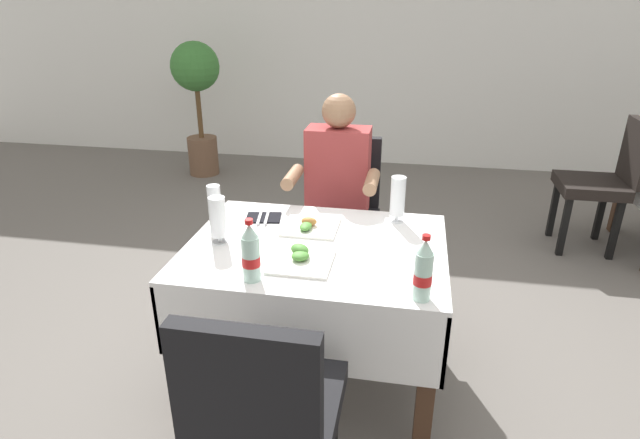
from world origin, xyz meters
name	(u,v)px	position (x,y,z in m)	size (l,w,h in m)	color
ground_plane	(336,365)	(0.00, 0.00, 0.00)	(11.00, 11.00, 0.00)	#66605B
back_wall	(391,37)	(0.00, 3.65, 1.36)	(11.00, 0.12, 2.71)	white
main_dining_table	(316,277)	(-0.09, -0.09, 0.56)	(1.15, 0.89, 0.73)	white
chair_far_diner_seat	(342,210)	(-0.09, 0.75, 0.55)	(0.44, 0.50, 0.97)	black
chair_near_camera_side	(265,410)	(-0.09, -0.93, 0.55)	(0.44, 0.50, 0.97)	black
seated_diner_far	(336,192)	(-0.11, 0.64, 0.71)	(0.50, 0.46, 1.26)	#282D42
plate_near_camera	(301,258)	(-0.12, -0.26, 0.74)	(0.25, 0.25, 0.06)	white
plate_far_diner	(310,226)	(-0.15, 0.08, 0.74)	(0.26, 0.26, 0.05)	white
beer_glass_left	(215,208)	(-0.58, -0.03, 0.84)	(0.07, 0.07, 0.23)	white
beer_glass_middle	(218,220)	(-0.52, -0.15, 0.84)	(0.07, 0.07, 0.22)	white
beer_glass_right	(398,199)	(0.25, 0.24, 0.84)	(0.07, 0.07, 0.23)	white
cola_bottle_primary	(423,272)	(0.38, -0.46, 0.84)	(0.07, 0.07, 0.26)	silver
cola_bottle_secondary	(251,254)	(-0.27, -0.44, 0.84)	(0.07, 0.07, 0.26)	silver
napkin_cutlery_set	(264,217)	(-0.40, 0.15, 0.73)	(0.19, 0.20, 0.01)	black
background_chair_left	(606,178)	(1.68, 1.69, 0.55)	(0.50, 0.44, 0.97)	black
potted_plant_corner	(197,90)	(-1.87, 2.84, 0.88)	(0.48, 0.48, 1.35)	brown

